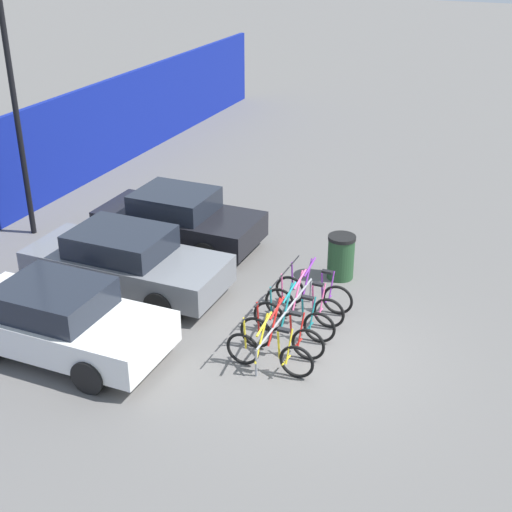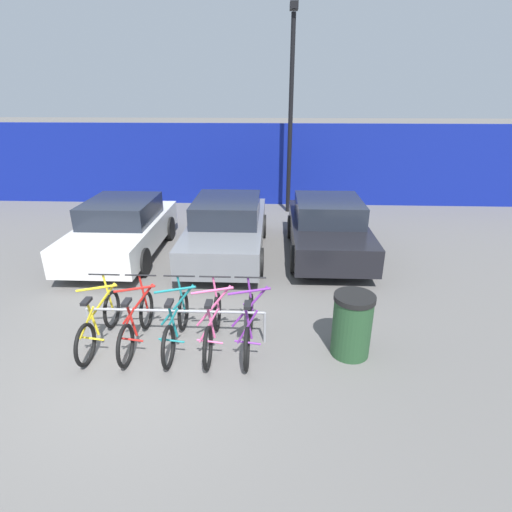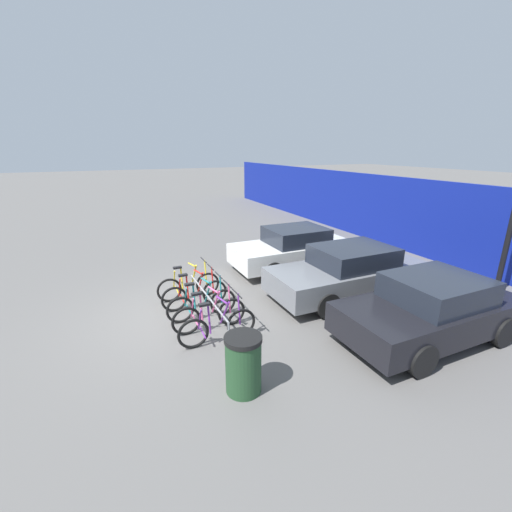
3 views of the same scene
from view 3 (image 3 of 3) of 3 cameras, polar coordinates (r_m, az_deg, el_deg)
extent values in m
plane|color=#605E5B|center=(8.77, -13.02, -9.50)|extent=(120.00, 120.00, 0.00)
cube|color=navy|center=(13.60, 29.52, 4.68)|extent=(36.00, 0.16, 2.83)
cylinder|color=gray|center=(8.33, -8.14, -6.54)|extent=(2.93, 0.04, 0.04)
cylinder|color=gray|center=(9.74, -10.60, -4.74)|extent=(0.04, 0.04, 0.55)
cylinder|color=gray|center=(7.21, -4.54, -12.95)|extent=(0.04, 0.04, 0.55)
torus|color=black|center=(9.37, -14.24, -5.56)|extent=(0.06, 0.66, 0.66)
torus|color=black|center=(9.59, -8.06, -4.63)|extent=(0.06, 0.66, 0.66)
cylinder|color=yellow|center=(9.38, -10.29, -3.15)|extent=(0.60, 0.04, 0.76)
cylinder|color=yellow|center=(9.27, -10.71, -1.41)|extent=(0.68, 0.04, 0.16)
cylinder|color=yellow|center=(9.33, -12.27, -3.79)|extent=(0.14, 0.04, 0.63)
cylinder|color=yellow|center=(9.29, -13.48, -3.81)|extent=(0.32, 0.03, 0.58)
cylinder|color=yellow|center=(9.41, -13.03, -5.53)|extent=(0.40, 0.03, 0.08)
cylinder|color=yellow|center=(9.45, -8.40, -2.74)|extent=(0.12, 0.04, 0.69)
cylinder|color=black|center=(9.32, -8.74, -0.67)|extent=(0.52, 0.03, 0.03)
cube|color=black|center=(9.20, -12.97, -1.90)|extent=(0.10, 0.22, 0.05)
torus|color=black|center=(8.82, -13.46, -7.02)|extent=(0.06, 0.66, 0.66)
torus|color=black|center=(9.04, -6.92, -5.99)|extent=(0.06, 0.66, 0.66)
cylinder|color=red|center=(8.83, -9.27, -4.46)|extent=(0.60, 0.04, 0.76)
cylinder|color=red|center=(8.70, -9.70, -2.62)|extent=(0.68, 0.04, 0.16)
cylinder|color=red|center=(8.78, -11.36, -5.14)|extent=(0.14, 0.04, 0.63)
cylinder|color=red|center=(8.73, -12.65, -5.18)|extent=(0.32, 0.03, 0.58)
cylinder|color=red|center=(8.86, -12.18, -6.97)|extent=(0.40, 0.03, 0.08)
cylinder|color=red|center=(8.90, -7.26, -4.00)|extent=(0.12, 0.04, 0.69)
cylinder|color=black|center=(8.76, -7.61, -1.82)|extent=(0.52, 0.03, 0.03)
cube|color=black|center=(8.63, -12.09, -3.15)|extent=(0.10, 0.22, 0.05)
torus|color=black|center=(8.24, -12.52, -8.77)|extent=(0.06, 0.66, 0.66)
torus|color=black|center=(8.48, -5.55, -7.60)|extent=(0.06, 0.66, 0.66)
cylinder|color=#197A7F|center=(8.25, -8.03, -6.01)|extent=(0.60, 0.04, 0.76)
cylinder|color=#197A7F|center=(8.12, -8.48, -4.06)|extent=(0.68, 0.04, 0.16)
cylinder|color=#197A7F|center=(8.20, -10.27, -6.75)|extent=(0.14, 0.04, 0.63)
cylinder|color=#197A7F|center=(8.15, -11.64, -6.81)|extent=(0.32, 0.03, 0.58)
cylinder|color=#197A7F|center=(8.29, -11.15, -8.70)|extent=(0.40, 0.03, 0.08)
cylinder|color=#197A7F|center=(8.33, -5.89, -5.50)|extent=(0.12, 0.04, 0.69)
cylinder|color=black|center=(8.18, -6.25, -3.20)|extent=(0.52, 0.03, 0.03)
cube|color=black|center=(8.05, -11.04, -4.65)|extent=(0.10, 0.22, 0.05)
torus|color=black|center=(7.72, -11.53, -10.59)|extent=(0.06, 0.66, 0.66)
torus|color=black|center=(7.98, -4.11, -9.27)|extent=(0.06, 0.66, 0.66)
cylinder|color=#E55993|center=(7.73, -6.73, -7.64)|extent=(0.60, 0.04, 0.76)
cylinder|color=#E55993|center=(7.59, -7.19, -5.59)|extent=(0.68, 0.04, 0.16)
cylinder|color=#E55993|center=(7.68, -9.11, -8.45)|extent=(0.14, 0.04, 0.63)
cylinder|color=#E55993|center=(7.62, -10.58, -8.52)|extent=(0.32, 0.03, 0.58)
cylinder|color=#E55993|center=(7.77, -10.07, -10.51)|extent=(0.40, 0.03, 0.08)
cylinder|color=#E55993|center=(7.82, -4.45, -7.07)|extent=(0.12, 0.04, 0.69)
cylinder|color=black|center=(7.66, -4.81, -4.65)|extent=(0.52, 0.03, 0.03)
cube|color=black|center=(7.51, -9.92, -6.23)|extent=(0.10, 0.22, 0.05)
torus|color=black|center=(7.23, -10.41, -12.63)|extent=(0.06, 0.66, 0.66)
torus|color=black|center=(7.50, -2.50, -11.11)|extent=(0.06, 0.66, 0.66)
cylinder|color=#752D99|center=(7.24, -5.26, -9.45)|extent=(0.60, 0.04, 0.76)
cylinder|color=#752D99|center=(7.09, -5.73, -7.29)|extent=(0.68, 0.04, 0.16)
cylinder|color=#752D99|center=(7.18, -7.81, -10.34)|extent=(0.14, 0.04, 0.63)
cylinder|color=#752D99|center=(7.12, -9.38, -10.44)|extent=(0.32, 0.03, 0.58)
cylinder|color=#752D99|center=(7.28, -8.85, -12.52)|extent=(0.40, 0.03, 0.08)
cylinder|color=#752D99|center=(7.33, -2.84, -8.81)|extent=(0.12, 0.04, 0.69)
cylinder|color=black|center=(7.16, -3.20, -6.26)|extent=(0.52, 0.03, 0.03)
cube|color=black|center=(7.00, -8.66, -8.01)|extent=(0.10, 0.22, 0.05)
cube|color=silver|center=(11.60, 6.13, 0.66)|extent=(1.80, 4.09, 0.62)
cube|color=#1E232D|center=(11.50, 6.66, 3.44)|extent=(1.58, 1.88, 0.52)
cylinder|color=black|center=(12.97, 8.68, 1.27)|extent=(0.20, 0.64, 0.64)
cylinder|color=black|center=(11.65, 13.27, -0.91)|extent=(0.20, 0.64, 0.64)
cylinder|color=black|center=(11.87, -0.95, -0.07)|extent=(0.20, 0.64, 0.64)
cylinder|color=black|center=(10.42, 2.87, -2.68)|extent=(0.20, 0.64, 0.64)
cube|color=slate|center=(9.72, 15.11, -3.27)|extent=(1.80, 4.44, 0.62)
cube|color=#1E232D|center=(9.61, 15.89, 0.02)|extent=(1.58, 2.04, 0.52)
cylinder|color=black|center=(11.22, 17.33, -1.99)|extent=(0.20, 0.64, 0.64)
cylinder|color=black|center=(10.11, 23.74, -4.88)|extent=(0.20, 0.64, 0.64)
cylinder|color=black|center=(9.75, 5.93, -4.21)|extent=(0.20, 0.64, 0.64)
cylinder|color=black|center=(8.46, 11.86, -8.08)|extent=(0.20, 0.64, 0.64)
cube|color=black|center=(8.19, 26.88, -8.71)|extent=(1.80, 4.03, 0.62)
cube|color=#1E232D|center=(8.05, 27.90, -4.88)|extent=(1.58, 1.85, 0.52)
cylinder|color=black|center=(9.62, 27.17, -6.50)|extent=(0.20, 0.64, 0.64)
cylinder|color=black|center=(8.81, 35.88, -10.21)|extent=(0.20, 0.64, 0.64)
cylinder|color=black|center=(8.02, 16.50, -9.96)|extent=(0.20, 0.64, 0.64)
cylinder|color=black|center=(7.02, 25.90, -15.35)|extent=(0.20, 0.64, 0.64)
cylinder|color=#234728|center=(5.97, -2.12, -17.84)|extent=(0.60, 0.60, 0.95)
cylinder|color=black|center=(5.69, -2.18, -13.62)|extent=(0.63, 0.63, 0.08)
camera|label=1|loc=(18.99, -34.46, 25.93)|focal=50.00mm
camera|label=2|loc=(6.72, -57.20, 9.06)|focal=28.00mm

